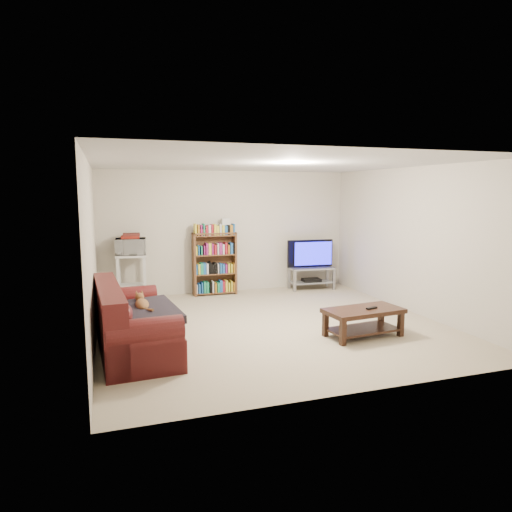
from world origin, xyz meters
name	(u,v)px	position (x,y,z in m)	size (l,w,h in m)	color
floor	(271,324)	(0.00, 0.00, 0.00)	(5.00, 5.00, 0.00)	beige
ceiling	(271,163)	(0.00, 0.00, 2.40)	(5.00, 5.00, 0.00)	white
wall_back	(228,232)	(0.00, 2.50, 1.20)	(5.00, 5.00, 0.00)	beige
wall_front	(360,275)	(0.00, -2.50, 1.20)	(5.00, 5.00, 0.00)	beige
wall_left	(92,253)	(-2.50, 0.00, 1.20)	(5.00, 5.00, 0.00)	beige
wall_right	(413,240)	(2.50, 0.00, 1.20)	(5.00, 5.00, 0.00)	beige
sofa	(129,327)	(-2.09, -0.53, 0.30)	(0.98, 2.05, 0.86)	#521515
blanket	(144,313)	(-1.90, -0.65, 0.51)	(0.77, 1.00, 0.10)	black
cat	(142,305)	(-1.91, -0.47, 0.57)	(0.22, 0.54, 0.16)	brown
coffee_table	(363,317)	(1.03, -0.93, 0.27)	(1.13, 0.64, 0.39)	black
remote	(372,308)	(1.13, -0.97, 0.40)	(0.18, 0.05, 0.02)	black
tv_stand	(311,274)	(1.68, 2.14, 0.31)	(0.93, 0.47, 0.45)	#999EA3
television	(312,254)	(1.68, 2.14, 0.73)	(0.97, 0.13, 0.56)	black
dvd_player	(311,280)	(1.68, 2.14, 0.19)	(0.36, 0.25, 0.06)	black
bookshelf	(215,263)	(-0.33, 2.28, 0.63)	(0.85, 0.27, 1.22)	brown
shelf_clutter	(219,227)	(-0.23, 2.29, 1.32)	(0.62, 0.19, 0.28)	silver
microwave_stand	(132,271)	(-1.90, 2.20, 0.55)	(0.57, 0.44, 0.86)	silver
microwave	(131,247)	(-1.90, 2.20, 1.01)	(0.53, 0.36, 0.29)	silver
game_boxes	(130,237)	(-1.90, 2.20, 1.18)	(0.31, 0.27, 0.05)	maroon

